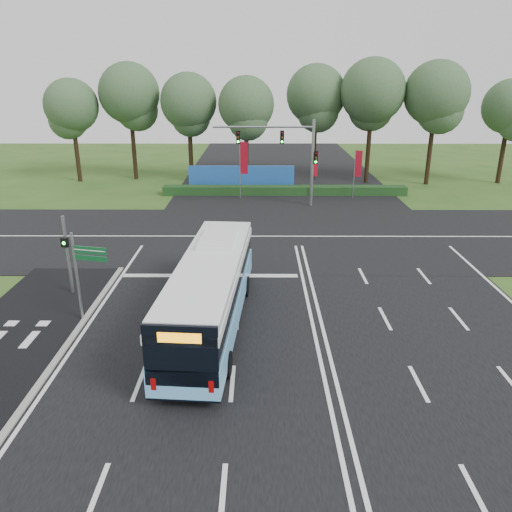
{
  "coord_description": "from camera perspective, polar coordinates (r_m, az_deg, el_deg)",
  "views": [
    {
      "loc": [
        -2.39,
        -20.04,
        10.34
      ],
      "look_at": [
        -2.49,
        2.0,
        2.28
      ],
      "focal_mm": 35.0,
      "sensor_mm": 36.0,
      "label": 1
    }
  ],
  "objects": [
    {
      "name": "city_bus",
      "position": [
        21.21,
        -5.16,
        -4.04
      ],
      "size": [
        3.28,
        11.9,
        3.38
      ],
      "rotation": [
        0.0,
        0.0,
        -0.07
      ],
      "color": "#6EC3FF",
      "rests_on": "ground"
    },
    {
      "name": "road_main",
      "position": [
        22.66,
        6.34,
        -7.14
      ],
      "size": [
        20.0,
        120.0,
        0.04
      ],
      "primitive_type": "cube",
      "color": "black",
      "rests_on": "ground"
    },
    {
      "name": "kerb_strip",
      "position": [
        21.34,
        -21.31,
        -10.24
      ],
      "size": [
        0.25,
        18.0,
        0.12
      ],
      "primitive_type": "cube",
      "color": "gray",
      "rests_on": "ground"
    },
    {
      "name": "blue_hoarding",
      "position": [
        47.96,
        -1.69,
        8.97
      ],
      "size": [
        10.0,
        0.3,
        2.2
      ],
      "primitive_type": "cube",
      "color": "#1F54AA",
      "rests_on": "ground"
    },
    {
      "name": "street_sign",
      "position": [
        22.61,
        -19.18,
        -1.2
      ],
      "size": [
        1.56,
        0.44,
        4.08
      ],
      "rotation": [
        0.0,
        0.0,
        -0.23
      ],
      "color": "gray",
      "rests_on": "ground"
    },
    {
      "name": "hedge",
      "position": [
        45.69,
        3.28,
        7.49
      ],
      "size": [
        22.0,
        1.2,
        0.8
      ],
      "primitive_type": "cube",
      "color": "#143917",
      "rests_on": "ground"
    },
    {
      "name": "eucalyptus_row",
      "position": [
        50.61,
        3.66,
        17.59
      ],
      "size": [
        47.62,
        8.68,
        11.92
      ],
      "color": "black",
      "rests_on": "ground"
    },
    {
      "name": "banner_flag_mid",
      "position": [
        44.71,
        6.61,
        10.16
      ],
      "size": [
        0.61,
        0.14,
        4.17
      ],
      "rotation": [
        0.0,
        0.0,
        -0.15
      ],
      "color": "gray",
      "rests_on": "ground"
    },
    {
      "name": "ground",
      "position": [
        22.67,
        6.33,
        -7.18
      ],
      "size": [
        120.0,
        120.0,
        0.0
      ],
      "primitive_type": "plane",
      "color": "#2D511B",
      "rests_on": "ground"
    },
    {
      "name": "pedestrian_signal",
      "position": [
        25.89,
        -20.78,
        0.38
      ],
      "size": [
        0.37,
        0.44,
        4.01
      ],
      "rotation": [
        0.0,
        0.0,
        -0.3
      ],
      "color": "gray",
      "rests_on": "ground"
    },
    {
      "name": "banner_flag_left",
      "position": [
        43.32,
        -1.51,
        10.71
      ],
      "size": [
        0.71,
        0.32,
        5.08
      ],
      "rotation": [
        0.0,
        0.0,
        -0.38
      ],
      "color": "gray",
      "rests_on": "ground"
    },
    {
      "name": "banner_flag_right",
      "position": [
        44.78,
        11.51,
        9.99
      ],
      "size": [
        0.59,
        0.28,
        4.26
      ],
      "rotation": [
        0.0,
        0.0,
        -0.39
      ],
      "color": "gray",
      "rests_on": "ground"
    },
    {
      "name": "bike_path",
      "position": [
        22.33,
        -27.12,
        -9.84
      ],
      "size": [
        5.0,
        18.0,
        0.06
      ],
      "primitive_type": "cube",
      "color": "black",
      "rests_on": "ground"
    },
    {
      "name": "traffic_light_gantry",
      "position": [
        41.01,
        3.98,
        12.08
      ],
      "size": [
        8.41,
        0.28,
        7.0
      ],
      "color": "gray",
      "rests_on": "ground"
    },
    {
      "name": "road_cross",
      "position": [
        33.74,
        4.32,
        2.23
      ],
      "size": [
        120.0,
        14.0,
        0.05
      ],
      "primitive_type": "cube",
      "color": "black",
      "rests_on": "ground"
    }
  ]
}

